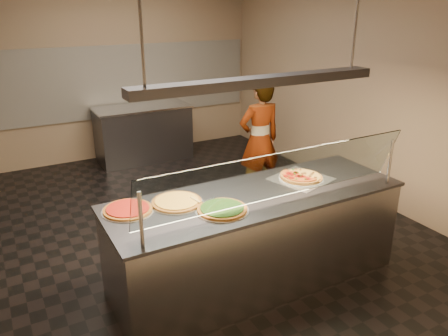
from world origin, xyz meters
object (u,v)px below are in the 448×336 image
perforated_tray (301,178)px  worker (259,140)px  half_pizza_sausage (309,174)px  sneeze_guard (281,176)px  half_pizza_pepperoni (293,177)px  pizza_spinach (222,209)px  pizza_tomato (128,209)px  serving_counter (256,238)px  heat_lamp_housing (261,81)px  prep_table (143,133)px  pizza_spatula (202,200)px  pizza_cheese (177,201)px

perforated_tray → worker: size_ratio=0.37×
perforated_tray → half_pizza_sausage: 0.10m
sneeze_guard → half_pizza_pepperoni: (0.47, 0.44, -0.26)m
worker → half_pizza_sausage: bearing=76.8°
perforated_tray → worker: bearing=71.5°
half_pizza_pepperoni → worker: (0.61, 1.53, -0.13)m
perforated_tray → pizza_spinach: size_ratio=1.36×
pizza_spinach → pizza_tomato: size_ratio=1.03×
serving_counter → heat_lamp_housing: 1.48m
prep_table → pizza_spatula: bearing=-101.1°
pizza_spinach → half_pizza_sausage: bearing=12.4°
serving_counter → heat_lamp_housing: bearing=0.0°
half_pizza_pepperoni → pizza_tomato: (-1.61, 0.13, -0.02)m
heat_lamp_housing → pizza_cheese: bearing=166.6°
pizza_cheese → pizza_tomato: 0.42m
perforated_tray → half_pizza_sausage: (0.10, -0.00, 0.02)m
perforated_tray → worker: (0.51, 1.53, -0.10)m
pizza_cheese → prep_table: size_ratio=0.29×
sneeze_guard → pizza_spatula: sneeze_guard is taller
pizza_spinach → pizza_tomato: 0.79m
half_pizza_pepperoni → heat_lamp_housing: heat_lamp_housing is taller
half_pizza_pepperoni → pizza_cheese: (-1.20, 0.08, -0.02)m
pizza_cheese → pizza_tomato: (-0.42, 0.05, -0.00)m
pizza_cheese → worker: size_ratio=0.28×
pizza_spinach → heat_lamp_housing: bearing=18.5°
pizza_cheese → pizza_spatula: pizza_spatula is taller
serving_counter → perforated_tray: (0.57, 0.10, 0.47)m
pizza_spinach → half_pizza_pepperoni: bearing=15.0°
perforated_tray → pizza_spatula: 1.11m
pizza_cheese → prep_table: pizza_cheese is taller
pizza_cheese → pizza_tomato: same height
serving_counter → pizza_cheese: pizza_cheese is taller
pizza_tomato → worker: 2.63m
half_pizza_sausage → pizza_spinach: (-1.12, -0.24, -0.01)m
pizza_spatula → heat_lamp_housing: bearing=-5.9°
serving_counter → worker: worker is taller
serving_counter → sneeze_guard: size_ratio=1.09×
sneeze_guard → worker: bearing=61.2°
pizza_cheese → prep_table: 3.89m
pizza_cheese → heat_lamp_housing: 1.25m
pizza_spinach → heat_lamp_housing: size_ratio=0.20×
half_pizza_sausage → perforated_tray: bearing=179.1°
pizza_spinach → heat_lamp_housing: 1.11m
sneeze_guard → prep_table: sneeze_guard is taller
perforated_tray → pizza_tomato: 1.72m
worker → pizza_spatula: bearing=46.0°
pizza_spatula → serving_counter: bearing=-5.9°
pizza_cheese → pizza_spatula: 0.22m
heat_lamp_housing → perforated_tray: bearing=9.6°
serving_counter → pizza_spinach: 0.67m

